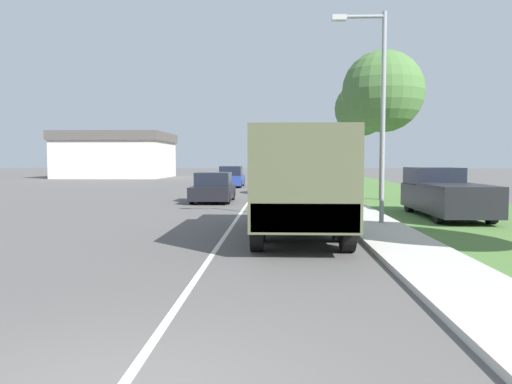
{
  "coord_description": "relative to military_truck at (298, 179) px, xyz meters",
  "views": [
    {
      "loc": [
        1.43,
        -3.84,
        2.1
      ],
      "look_at": [
        0.81,
        11.13,
        1.14
      ],
      "focal_mm": 35.0,
      "sensor_mm": 36.0,
      "label": 1
    }
  ],
  "objects": [
    {
      "name": "lamp_post",
      "position": [
        2.51,
        2.38,
        2.46
      ],
      "size": [
        1.69,
        0.24,
        6.57
      ],
      "color": "gray",
      "rests_on": "sidewalk_right"
    },
    {
      "name": "sidewalk_right",
      "position": [
        2.48,
        30.36,
        -1.54
      ],
      "size": [
        1.8,
        120.0,
        0.12
      ],
      "color": "beige",
      "rests_on": "ground"
    },
    {
      "name": "military_truck",
      "position": [
        0.0,
        0.0,
        0.0
      ],
      "size": [
        2.37,
        6.82,
        2.87
      ],
      "color": "#545B3D",
      "rests_on": "ground"
    },
    {
      "name": "car_nearest_ahead",
      "position": [
        -3.78,
        11.45,
        -0.93
      ],
      "size": [
        1.93,
        4.01,
        1.49
      ],
      "color": "black",
      "rests_on": "ground"
    },
    {
      "name": "pickup_truck",
      "position": [
        5.58,
        5.12,
        -0.73
      ],
      "size": [
        1.94,
        5.5,
        1.8
      ],
      "color": "black",
      "rests_on": "grass_strip_right"
    },
    {
      "name": "tree_mid_right",
      "position": [
        4.96,
        13.14,
        4.08
      ],
      "size": [
        4.27,
        4.27,
        7.81
      ],
      "color": "brown",
      "rests_on": "grass_strip_right"
    },
    {
      "name": "tree_far_right",
      "position": [
        5.96,
        25.72,
        4.43
      ],
      "size": [
        4.15,
        4.15,
        8.11
      ],
      "color": "brown",
      "rests_on": "grass_strip_right"
    },
    {
      "name": "grass_strip_right",
      "position": [
        6.88,
        30.36,
        -1.59
      ],
      "size": [
        7.0,
        120.0,
        0.02
      ],
      "color": "#4C7538",
      "rests_on": "ground"
    },
    {
      "name": "ground_plane",
      "position": [
        -2.02,
        30.36,
        -1.6
      ],
      "size": [
        180.0,
        180.0,
        0.0
      ],
      "primitive_type": "plane",
      "color": "#565451"
    },
    {
      "name": "building_distant",
      "position": [
        -20.17,
        46.96,
        1.15
      ],
      "size": [
        12.64,
        11.82,
        5.43
      ],
      "color": "beige",
      "rests_on": "ground"
    },
    {
      "name": "car_second_ahead",
      "position": [
        -4.22,
        25.92,
        -0.87
      ],
      "size": [
        1.9,
        4.75,
        1.63
      ],
      "color": "navy",
      "rests_on": "ground"
    },
    {
      "name": "lane_centre_stripe",
      "position": [
        -2.02,
        30.36,
        -1.6
      ],
      "size": [
        0.12,
        120.0,
        0.0
      ],
      "color": "silver",
      "rests_on": "ground"
    }
  ]
}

